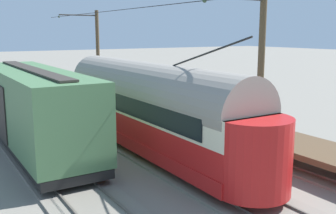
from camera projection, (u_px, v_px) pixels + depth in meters
The scene contains 11 objects.
ground_plane at pixel (138, 146), 20.22m from camera, with size 220.00×220.00×0.00m, color gray.
track_streetcar_siding at pixel (207, 132), 22.87m from camera, with size 2.80×80.00×0.18m.
track_adjacent_siding at pixel (135, 143), 20.47m from camera, with size 2.80×80.00×0.18m.
track_third_siding at pixel (44, 158), 18.07m from camera, with size 2.80×80.00×0.18m.
vintage_streetcar at pixel (149, 106), 18.78m from camera, with size 2.65×16.53×5.39m.
coach_adjacent at pixel (34, 108), 18.81m from camera, with size 2.96×12.27×3.85m.
flatcar_far_siding at pixel (272, 137), 18.56m from camera, with size 2.80×13.49×1.60m.
catenary_pole_foreground at pixel (97, 56), 31.34m from camera, with size 3.18×0.28×7.36m.
catenary_pole_mid_near at pixel (259, 77), 16.45m from camera, with size 3.18×0.28×7.36m.
overhead_wire_run at pixel (104, 12), 22.52m from camera, with size 2.98×21.82×0.18m.
switch_stand at pixel (136, 94), 32.82m from camera, with size 0.50×0.30×1.24m.
Camera 1 is at (8.97, 17.39, 5.68)m, focal length 42.51 mm.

